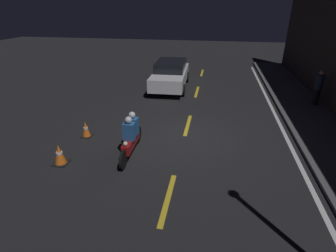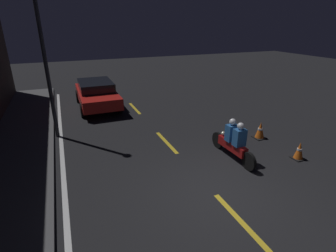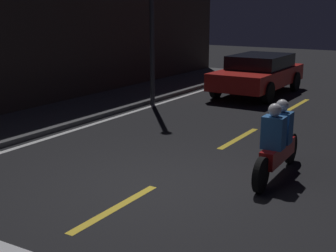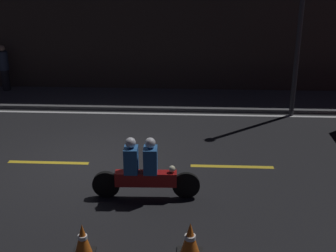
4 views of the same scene
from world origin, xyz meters
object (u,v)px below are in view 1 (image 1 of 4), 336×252
object	(u,v)px
sedan_white	(171,74)
pedestrian	(318,88)
motorcycle	(131,136)
traffic_cone_near	(86,129)
traffic_cone_mid	(60,154)

from	to	relation	value
sedan_white	pedestrian	xyz separation A→B (m)	(1.88, 7.29, 0.13)
pedestrian	motorcycle	bearing A→B (deg)	-51.92
motorcycle	traffic_cone_near	bearing A→B (deg)	-114.17
sedan_white	motorcycle	world-z (taller)	sedan_white
motorcycle	traffic_cone_mid	distance (m)	2.22
motorcycle	pedestrian	xyz separation A→B (m)	(-5.68, 7.25, 0.30)
traffic_cone_mid	pedestrian	bearing A→B (deg)	125.95
traffic_cone_near	pedestrian	bearing A→B (deg)	117.62
sedan_white	traffic_cone_mid	distance (m)	8.79
sedan_white	pedestrian	size ratio (longest dim) A/B	2.79
traffic_cone_mid	pedestrian	size ratio (longest dim) A/B	0.40
traffic_cone_mid	motorcycle	bearing A→B (deg)	116.98
sedan_white	traffic_cone_near	world-z (taller)	sedan_white
traffic_cone_near	pedestrian	world-z (taller)	pedestrian
traffic_cone_near	traffic_cone_mid	xyz separation A→B (m)	(1.83, 0.05, 0.02)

